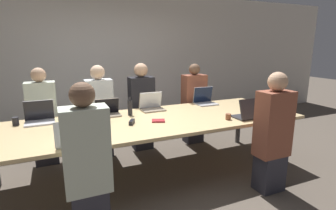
% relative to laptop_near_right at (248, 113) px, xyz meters
% --- Properties ---
extents(ground_plane, '(24.00, 24.00, 0.00)m').
position_rel_laptop_near_right_xyz_m(ground_plane, '(-1.22, 0.47, -0.85)').
color(ground_plane, brown).
extents(curtain_wall, '(12.00, 0.06, 2.80)m').
position_rel_laptop_near_right_xyz_m(curtain_wall, '(-1.22, 2.86, 0.55)').
color(curtain_wall, beige).
rests_on(curtain_wall, ground_plane).
extents(conference_table, '(4.10, 1.35, 0.77)m').
position_rel_laptop_near_right_xyz_m(conference_table, '(-1.22, 0.47, -0.13)').
color(conference_table, '#D6B77F').
rests_on(conference_table, ground_plane).
extents(laptop_near_right, '(0.33, 0.27, 0.27)m').
position_rel_laptop_near_right_xyz_m(laptop_near_right, '(0.00, 0.00, 0.00)').
color(laptop_near_right, '#333338').
rests_on(laptop_near_right, conference_table).
extents(person_near_right, '(0.40, 0.24, 1.44)m').
position_rel_laptop_near_right_xyz_m(person_near_right, '(-0.03, -0.48, -0.15)').
color(person_near_right, '#2D2D38').
rests_on(person_near_right, ground_plane).
extents(cup_near_right, '(0.07, 0.07, 0.08)m').
position_rel_laptop_near_right_xyz_m(cup_near_right, '(-0.27, 0.06, -0.04)').
color(cup_near_right, brown).
rests_on(cup_near_right, conference_table).
extents(laptop_far_midleft, '(0.33, 0.23, 0.23)m').
position_rel_laptop_near_right_xyz_m(laptop_far_midleft, '(-1.68, 0.91, -0.01)').
color(laptop_far_midleft, gray).
rests_on(laptop_far_midleft, conference_table).
extents(person_far_midleft, '(0.40, 0.24, 1.44)m').
position_rel_laptop_near_right_xyz_m(person_far_midleft, '(-1.71, 1.36, -0.15)').
color(person_far_midleft, '#2D2D38').
rests_on(person_far_midleft, ground_plane).
extents(bottle_far_midleft, '(0.06, 0.06, 0.26)m').
position_rel_laptop_near_right_xyz_m(bottle_far_midleft, '(-1.39, 0.80, 0.03)').
color(bottle_far_midleft, black).
rests_on(bottle_far_midleft, conference_table).
extents(laptop_far_left, '(0.35, 0.27, 0.27)m').
position_rel_laptop_near_right_xyz_m(laptop_far_left, '(-2.53, 0.93, 0.00)').
color(laptop_far_left, silver).
rests_on(laptop_far_left, conference_table).
extents(person_far_left, '(0.40, 0.24, 1.43)m').
position_rel_laptop_near_right_xyz_m(person_far_left, '(-2.51, 1.42, -0.16)').
color(person_far_left, '#2D2D38').
rests_on(person_far_left, ground_plane).
extents(cup_far_left, '(0.07, 0.07, 0.10)m').
position_rel_laptop_near_right_xyz_m(cup_far_left, '(-2.80, 0.91, -0.03)').
color(cup_far_left, '#232328').
rests_on(cup_far_left, conference_table).
extents(laptop_near_left, '(0.37, 0.25, 0.26)m').
position_rel_laptop_near_right_xyz_m(laptop_near_left, '(-2.19, -0.05, -0.00)').
color(laptop_near_left, silver).
rests_on(laptop_near_left, conference_table).
extents(person_near_left, '(0.40, 0.24, 1.44)m').
position_rel_laptop_near_right_xyz_m(person_near_left, '(-2.12, -0.40, -0.15)').
color(person_near_left, '#2D2D38').
rests_on(person_near_left, ground_plane).
extents(laptop_far_right, '(0.34, 0.27, 0.28)m').
position_rel_laptop_near_right_xyz_m(laptop_far_right, '(-0.06, 0.99, 0.00)').
color(laptop_far_right, '#B7B7BC').
rests_on(laptop_far_right, conference_table).
extents(person_far_right, '(0.40, 0.24, 1.42)m').
position_rel_laptop_near_right_xyz_m(person_far_right, '(-0.08, 1.32, -0.17)').
color(person_far_right, '#2D2D38').
rests_on(person_far_right, ground_plane).
extents(laptop_far_center, '(0.35, 0.27, 0.27)m').
position_rel_laptop_near_right_xyz_m(laptop_far_center, '(-1.00, 0.97, -0.00)').
color(laptop_far_center, gray).
rests_on(laptop_far_center, conference_table).
extents(person_far_center, '(0.40, 0.24, 1.45)m').
position_rel_laptop_near_right_xyz_m(person_far_center, '(-1.02, 1.40, -0.14)').
color(person_far_center, '#2D2D38').
rests_on(person_far_center, ground_plane).
extents(stapler, '(0.11, 0.15, 0.05)m').
position_rel_laptop_near_right_xyz_m(stapler, '(-1.48, 0.39, -0.05)').
color(stapler, black).
rests_on(stapler, conference_table).
extents(notebook, '(0.20, 0.17, 0.02)m').
position_rel_laptop_near_right_xyz_m(notebook, '(-1.14, 0.35, -0.07)').
color(notebook, maroon).
rests_on(notebook, conference_table).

